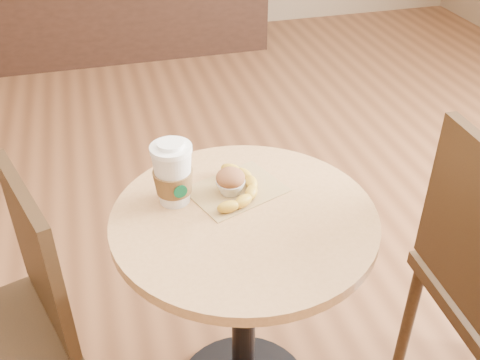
{
  "coord_description": "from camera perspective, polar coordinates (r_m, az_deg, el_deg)",
  "views": [
    {
      "loc": [
        -0.2,
        -1.06,
        1.63
      ],
      "look_at": [
        0.11,
        0.05,
        0.83
      ],
      "focal_mm": 42.0,
      "sensor_mm": 36.0,
      "label": 1
    }
  ],
  "objects": [
    {
      "name": "coffee_cup",
      "position": [
        1.44,
        -6.82,
        0.47
      ],
      "size": [
        0.11,
        0.11,
        0.18
      ],
      "rotation": [
        0.0,
        0.0,
        0.18
      ],
      "color": "silver",
      "rests_on": "cafe_table"
    },
    {
      "name": "kraft_bag",
      "position": [
        1.51,
        -0.38,
        -1.0
      ],
      "size": [
        0.29,
        0.25,
        0.0
      ],
      "primitive_type": "cube",
      "rotation": [
        0.0,
        0.0,
        0.35
      ],
      "color": "#9D7E4C",
      "rests_on": "cafe_table"
    },
    {
      "name": "banana",
      "position": [
        1.49,
        -0.38,
        -0.62
      ],
      "size": [
        0.22,
        0.26,
        0.03
      ],
      "primitive_type": null,
      "rotation": [
        0.0,
        0.0,
        -0.38
      ],
      "color": "gold",
      "rests_on": "kraft_bag"
    },
    {
      "name": "chair_left",
      "position": [
        1.61,
        -22.47,
        -13.76
      ],
      "size": [
        0.5,
        0.5,
        0.9
      ],
      "rotation": [
        0.0,
        0.0,
        -1.26
      ],
      "color": "#332212",
      "rests_on": "ground"
    },
    {
      "name": "muffin",
      "position": [
        1.48,
        -0.97,
        -0.13
      ],
      "size": [
        0.08,
        0.08,
        0.07
      ],
      "color": "silver",
      "rests_on": "kraft_bag"
    },
    {
      "name": "cafe_table",
      "position": [
        1.57,
        0.39,
        -9.98
      ],
      "size": [
        0.68,
        0.68,
        0.75
      ],
      "color": "black",
      "rests_on": "ground"
    }
  ]
}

